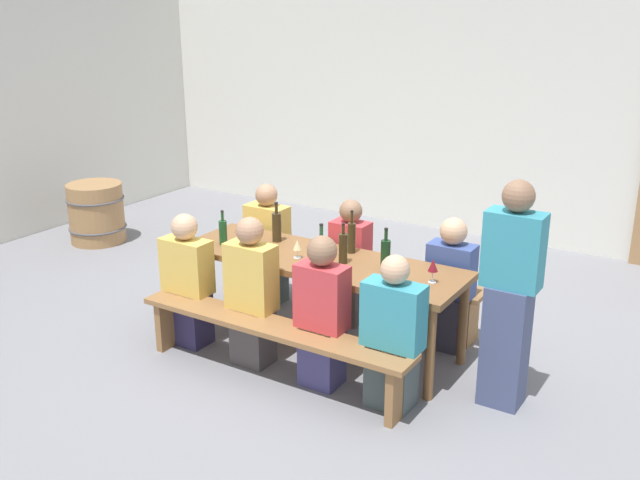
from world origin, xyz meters
The scene contains 22 objects.
ground_plane centered at (0.00, 0.00, 0.00)m, with size 24.00×24.00×0.00m, color slate.
back_wall centered at (0.00, 3.53, 1.60)m, with size 14.00×0.20×3.20m, color silver.
tasting_table centered at (0.00, 0.00, 0.67)m, with size 2.34×0.74×0.75m.
bench_near centered at (0.00, -0.67, 0.36)m, with size 2.24×0.30×0.45m.
bench_far centered at (0.00, 0.67, 0.36)m, with size 2.24×0.30×0.45m.
wine_bottle_0 centered at (0.11, -0.16, 0.87)m, with size 0.08×0.08×0.34m.
wine_bottle_1 centered at (0.52, 0.09, 0.86)m, with size 0.07×0.07×0.31m.
wine_bottle_2 centered at (0.14, 0.24, 0.88)m, with size 0.06×0.06×0.35m.
wine_bottle_3 centered at (-0.53, 0.16, 0.88)m, with size 0.08×0.08×0.34m.
wine_bottle_4 centered at (0.21, 0.00, 0.87)m, with size 0.07×0.07×0.32m.
wine_bottle_5 centered at (-0.86, -0.14, 0.86)m, with size 0.07×0.07×0.29m.
wine_glass_0 centered at (-0.15, -0.09, 0.85)m, with size 0.07×0.07×0.15m.
wine_glass_1 centered at (0.95, -0.01, 0.88)m, with size 0.07×0.07×0.18m.
seated_guest_near_0 centered at (-0.92, -0.52, 0.52)m, with size 0.41×0.24×1.10m.
seated_guest_near_1 centered at (-0.28, -0.52, 0.56)m, with size 0.38×0.24×1.17m.
seated_guest_near_2 centered at (0.34, -0.52, 0.55)m, with size 0.37×0.24×1.14m.
seated_guest_near_3 centered at (0.90, -0.52, 0.52)m, with size 0.41×0.24×1.10m.
seated_guest_far_0 centered at (-0.89, 0.52, 0.53)m, with size 0.39×0.24×1.12m.
seated_guest_far_1 centered at (-0.02, 0.52, 0.53)m, with size 0.32×0.24×1.10m.
seated_guest_far_2 centered at (0.89, 0.52, 0.52)m, with size 0.36×0.24×1.09m.
standing_host centered at (1.54, -0.08, 0.78)m, with size 0.38×0.24×1.59m.
wine_barrel centered at (-3.59, 0.90, 0.34)m, with size 0.66×0.66×0.68m.
Camera 1 is at (2.82, -4.52, 2.68)m, focal length 40.63 mm.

